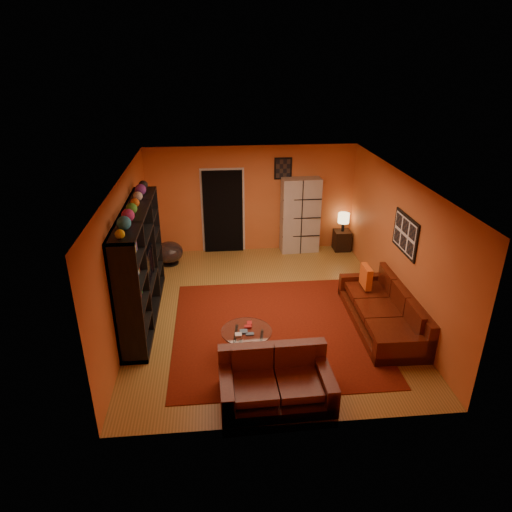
{
  "coord_description": "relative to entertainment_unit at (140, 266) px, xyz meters",
  "views": [
    {
      "loc": [
        -0.89,
        -7.59,
        4.59
      ],
      "look_at": [
        -0.17,
        0.1,
        1.11
      ],
      "focal_mm": 32.0,
      "sensor_mm": 36.0,
      "label": 1
    }
  ],
  "objects": [
    {
      "name": "wall_left",
      "position": [
        -0.23,
        0.0,
        0.25
      ],
      "size": [
        0.0,
        6.0,
        6.0
      ],
      "primitive_type": "plane",
      "rotation": [
        1.57,
        0.0,
        1.57
      ],
      "color": "#CC612C",
      "rests_on": "floor"
    },
    {
      "name": "sofa",
      "position": [
        4.42,
        -0.72,
        -0.77
      ],
      "size": [
        1.04,
        2.45,
        0.85
      ],
      "rotation": [
        0.0,
        0.0,
        -0.02
      ],
      "color": "#431209",
      "rests_on": "rug"
    },
    {
      "name": "ceiling",
      "position": [
        2.27,
        0.0,
        1.55
      ],
      "size": [
        6.0,
        6.0,
        0.0
      ],
      "primitive_type": "plane",
      "rotation": [
        3.14,
        0.0,
        0.0
      ],
      "color": "white",
      "rests_on": "wall_back"
    },
    {
      "name": "loveseat",
      "position": [
        2.15,
        -2.41,
        -0.77
      ],
      "size": [
        1.61,
        0.99,
        0.85
      ],
      "rotation": [
        0.0,
        0.0,
        1.59
      ],
      "color": "#431209",
      "rests_on": "rug"
    },
    {
      "name": "side_table",
      "position": [
        4.53,
        2.75,
        -0.8
      ],
      "size": [
        0.41,
        0.41,
        0.5
      ],
      "primitive_type": "cube",
      "rotation": [
        0.0,
        0.0,
        -0.01
      ],
      "color": "black",
      "rests_on": "floor"
    },
    {
      "name": "tv",
      "position": [
        0.05,
        -0.01,
        -0.04
      ],
      "size": [
        0.99,
        0.13,
        0.57
      ],
      "primitive_type": "imported",
      "rotation": [
        0.0,
        0.0,
        1.57
      ],
      "color": "black",
      "rests_on": "entertainment_unit"
    },
    {
      "name": "throw_pillow",
      "position": [
        4.22,
        -0.01,
        -0.42
      ],
      "size": [
        0.12,
        0.42,
        0.42
      ],
      "primitive_type": "cube",
      "color": "#E95B19",
      "rests_on": "sofa"
    },
    {
      "name": "rug",
      "position": [
        2.38,
        -0.7,
        -1.04
      ],
      "size": [
        3.6,
        3.6,
        0.01
      ],
      "primitive_type": "cube",
      "color": "#561409",
      "rests_on": "floor"
    },
    {
      "name": "bowl_chair",
      "position": [
        0.27,
        2.3,
        -0.76
      ],
      "size": [
        0.65,
        0.65,
        0.53
      ],
      "color": "black",
      "rests_on": "floor"
    },
    {
      "name": "coffee_table",
      "position": [
        1.82,
        -1.33,
        -0.67
      ],
      "size": [
        0.83,
        0.83,
        0.41
      ],
      "rotation": [
        0.0,
        0.0,
        0.22
      ],
      "color": "silver",
      "rests_on": "floor"
    },
    {
      "name": "wall_back",
      "position": [
        2.27,
        3.0,
        0.25
      ],
      "size": [
        6.0,
        0.0,
        6.0
      ],
      "primitive_type": "plane",
      "rotation": [
        1.57,
        0.0,
        0.0
      ],
      "color": "#CC612C",
      "rests_on": "floor"
    },
    {
      "name": "wall_right",
      "position": [
        4.78,
        0.0,
        0.25
      ],
      "size": [
        0.0,
        6.0,
        6.0
      ],
      "primitive_type": "plane",
      "rotation": [
        1.57,
        0.0,
        -1.57
      ],
      "color": "#CC612C",
      "rests_on": "floor"
    },
    {
      "name": "storage_cabinet",
      "position": [
        3.45,
        2.8,
        -0.13
      ],
      "size": [
        0.94,
        0.46,
        1.85
      ],
      "primitive_type": "cube",
      "rotation": [
        0.0,
        0.0,
        0.05
      ],
      "color": "#B3AFA5",
      "rests_on": "floor"
    },
    {
      "name": "table_lamp",
      "position": [
        4.53,
        2.75,
        -0.22
      ],
      "size": [
        0.28,
        0.28,
        0.46
      ],
      "color": "black",
      "rests_on": "side_table"
    },
    {
      "name": "wall_front",
      "position": [
        2.27,
        -3.0,
        0.25
      ],
      "size": [
        6.0,
        0.0,
        6.0
      ],
      "primitive_type": "plane",
      "rotation": [
        -1.57,
        0.0,
        0.0
      ],
      "color": "#CC612C",
      "rests_on": "floor"
    },
    {
      "name": "wall_art_right",
      "position": [
        4.75,
        -0.3,
        0.55
      ],
      "size": [
        0.03,
        1.0,
        0.7
      ],
      "primitive_type": "cube",
      "color": "black",
      "rests_on": "wall_right"
    },
    {
      "name": "wall_art_back",
      "position": [
        3.02,
        2.98,
        1.0
      ],
      "size": [
        0.42,
        0.03,
        0.52
      ],
      "primitive_type": "cube",
      "color": "black",
      "rests_on": "wall_back"
    },
    {
      "name": "floor",
      "position": [
        2.27,
        0.0,
        -1.05
      ],
      "size": [
        6.0,
        6.0,
        0.0
      ],
      "primitive_type": "plane",
      "color": "olive",
      "rests_on": "ground"
    },
    {
      "name": "entertainment_unit",
      "position": [
        0.0,
        0.0,
        0.0
      ],
      "size": [
        0.45,
        3.0,
        2.1
      ],
      "primitive_type": "cube",
      "color": "black",
      "rests_on": "floor"
    },
    {
      "name": "doorway",
      "position": [
        1.57,
        2.96,
        -0.03
      ],
      "size": [
        0.95,
        0.1,
        2.04
      ],
      "primitive_type": "cube",
      "color": "black",
      "rests_on": "floor"
    }
  ]
}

